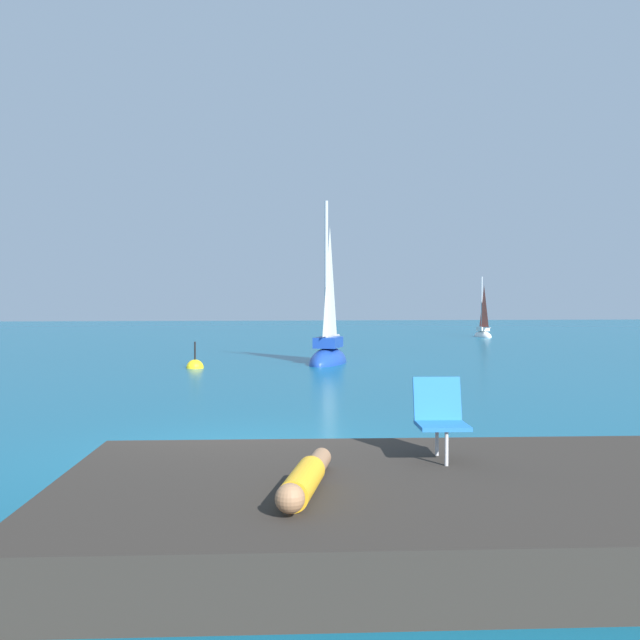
% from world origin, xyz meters
% --- Properties ---
extents(ground_plane, '(160.00, 160.00, 0.00)m').
position_xyz_m(ground_plane, '(0.00, 0.00, 0.00)').
color(ground_plane, '#0F5675').
extents(shore_ledge, '(6.86, 4.33, 0.51)m').
position_xyz_m(shore_ledge, '(1.46, -3.88, 0.25)').
color(shore_ledge, '#2D2823').
rests_on(shore_ledge, ground).
extents(boulder_seaward, '(0.78, 0.92, 0.59)m').
position_xyz_m(boulder_seaward, '(0.64, -1.76, 0.00)').
color(boulder_seaward, '#2C251F').
rests_on(boulder_seaward, ground).
extents(boulder_inland, '(1.05, 1.19, 0.65)m').
position_xyz_m(boulder_inland, '(3.21, -1.78, 0.00)').
color(boulder_inland, '#2B2C1E').
rests_on(boulder_inland, ground).
extents(sailboat_near, '(2.20, 3.39, 6.11)m').
position_xyz_m(sailboat_near, '(3.32, 14.54, 0.33)').
color(sailboat_near, '#193D99').
rests_on(sailboat_near, ground).
extents(sailboat_far, '(0.79, 2.26, 4.16)m').
position_xyz_m(sailboat_far, '(15.95, 33.28, 0.23)').
color(sailboat_far, white).
rests_on(sailboat_far, ground).
extents(person_sunbather, '(0.65, 1.72, 0.25)m').
position_xyz_m(person_sunbather, '(0.31, -4.26, 0.62)').
color(person_sunbather, gold).
rests_on(person_sunbather, shore_ledge).
extents(beach_chair, '(0.54, 0.64, 0.80)m').
position_xyz_m(beach_chair, '(1.80, -3.13, 0.95)').
color(beach_chair, blue).
rests_on(beach_chair, shore_ledge).
extents(marker_buoy, '(0.56, 0.56, 1.13)m').
position_xyz_m(marker_buoy, '(-1.18, 13.28, 0.01)').
color(marker_buoy, yellow).
rests_on(marker_buoy, ground).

